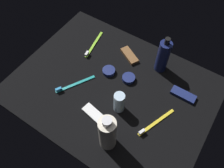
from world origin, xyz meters
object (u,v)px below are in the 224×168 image
object	(u,v)px
toothbrush_yellow	(154,123)
snack_bar_white	(94,114)
lotion_bottle	(163,56)
deodorant_stick	(119,102)
bodywash_bottle	(107,133)
toothbrush_teal	(73,85)
snack_bar_navy	(183,95)
toothbrush_lime	(93,46)
cream_tin_left	(129,78)
snack_bar_brown	(129,55)
cream_tin_right	(109,71)

from	to	relation	value
toothbrush_yellow	snack_bar_white	bearing A→B (deg)	24.07
lotion_bottle	deodorant_stick	size ratio (longest dim) A/B	1.87
lotion_bottle	bodywash_bottle	world-z (taller)	bodywash_bottle
toothbrush_teal	snack_bar_white	size ratio (longest dim) A/B	1.56
toothbrush_teal	snack_bar_navy	size ratio (longest dim) A/B	1.56
bodywash_bottle	toothbrush_lime	size ratio (longest dim) A/B	1.09
lotion_bottle	cream_tin_left	size ratio (longest dim) A/B	3.29
bodywash_bottle	snack_bar_brown	world-z (taller)	bodywash_bottle
bodywash_bottle	snack_bar_navy	world-z (taller)	bodywash_bottle
toothbrush_yellow	snack_bar_navy	size ratio (longest dim) A/B	1.66
snack_bar_brown	cream_tin_left	size ratio (longest dim) A/B	1.83
snack_bar_brown	lotion_bottle	bearing A→B (deg)	-144.99
lotion_bottle	snack_bar_white	size ratio (longest dim) A/B	1.80
bodywash_bottle	deodorant_stick	bearing A→B (deg)	-73.69
snack_bar_brown	snack_bar_navy	distance (cm)	30.45
lotion_bottle	toothbrush_yellow	world-z (taller)	lotion_bottle
deodorant_stick	toothbrush_yellow	distance (cm)	15.86
cream_tin_left	cream_tin_right	distance (cm)	9.54
deodorant_stick	cream_tin_left	xyz separation A→B (cm)	(4.04, -14.29, -4.06)
lotion_bottle	cream_tin_left	distance (cm)	17.41
toothbrush_teal	toothbrush_yellow	distance (cm)	37.73
bodywash_bottle	toothbrush_yellow	size ratio (longest dim) A/B	1.14
toothbrush_teal	cream_tin_left	world-z (taller)	toothbrush_teal
toothbrush_teal	toothbrush_lime	bearing A→B (deg)	-75.17
snack_bar_white	bodywash_bottle	bearing A→B (deg)	159.77
lotion_bottle	deodorant_stick	bearing A→B (deg)	80.62
lotion_bottle	cream_tin_left	xyz separation A→B (cm)	(8.59, 13.26, -7.30)
toothbrush_yellow	snack_bar_brown	world-z (taller)	toothbrush_yellow
toothbrush_yellow	toothbrush_lime	xyz separation A→B (cm)	(43.71, -19.88, 0.00)
cream_tin_right	lotion_bottle	bearing A→B (deg)	-140.81
toothbrush_lime	snack_bar_navy	size ratio (longest dim) A/B	1.72
cream_tin_left	snack_bar_navy	bearing A→B (deg)	-166.71
snack_bar_brown	cream_tin_left	world-z (taller)	cream_tin_left
bodywash_bottle	toothbrush_lime	xyz separation A→B (cm)	(32.72, -35.76, -8.42)
snack_bar_navy	bodywash_bottle	bearing A→B (deg)	65.81
toothbrush_teal	snack_bar_white	distance (cm)	17.21
cream_tin_left	snack_bar_white	bearing A→B (deg)	83.70
toothbrush_teal	snack_bar_navy	distance (cm)	46.90
toothbrush_yellow	cream_tin_right	world-z (taller)	toothbrush_yellow
bodywash_bottle	deodorant_stick	world-z (taller)	bodywash_bottle
bodywash_bottle	toothbrush_teal	xyz separation A→B (cm)	(26.60, -12.66, -8.42)
lotion_bottle	snack_bar_navy	world-z (taller)	lotion_bottle
deodorant_stick	cream_tin_right	bearing A→B (deg)	-43.64
toothbrush_lime	snack_bar_white	distance (cm)	36.88
bodywash_bottle	toothbrush_teal	distance (cm)	30.64
snack_bar_white	cream_tin_right	world-z (taller)	cream_tin_right
snack_bar_white	cream_tin_right	size ratio (longest dim) A/B	1.82
lotion_bottle	toothbrush_yellow	bearing A→B (deg)	112.29
snack_bar_navy	cream_tin_right	distance (cm)	33.54
toothbrush_yellow	cream_tin_left	xyz separation A→B (cm)	(19.18, -12.57, 0.34)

